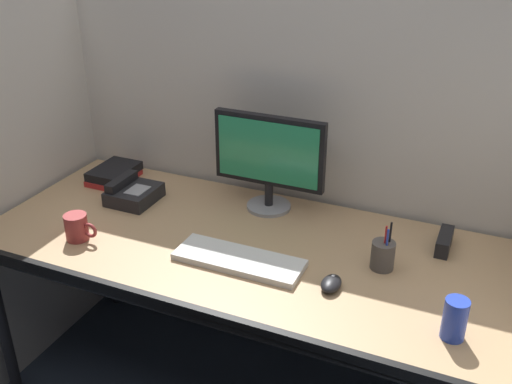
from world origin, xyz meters
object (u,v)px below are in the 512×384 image
object	(u,v)px
desk	(249,258)
computer_mouse	(331,284)
soda_can	(455,319)
red_stapler	(444,241)
pen_cup	(383,255)
desk_phone	(133,193)
book_stack	(114,174)
monitor_center	(269,157)
coffee_mug	(77,227)
keyboard_main	(239,260)

from	to	relation	value
desk	computer_mouse	size ratio (longest dim) A/B	19.79
soda_can	red_stapler	xyz separation A→B (m)	(-0.09, 0.46, -0.03)
pen_cup	desk_phone	bearing A→B (deg)	175.58
book_stack	pen_cup	bearing A→B (deg)	-9.79
monitor_center	coffee_mug	size ratio (longest dim) A/B	3.41
soda_can	desk_phone	bearing A→B (deg)	165.07
desk	book_stack	bearing A→B (deg)	160.89
keyboard_main	computer_mouse	world-z (taller)	computer_mouse
desk	monitor_center	size ratio (longest dim) A/B	4.42
desk_phone	pen_cup	bearing A→B (deg)	-4.42
coffee_mug	red_stapler	bearing A→B (deg)	20.83
desk	coffee_mug	xyz separation A→B (m)	(-0.57, -0.20, 0.10)
book_stack	computer_mouse	bearing A→B (deg)	-19.44
computer_mouse	red_stapler	size ratio (longest dim) A/B	0.64
coffee_mug	pen_cup	bearing A→B (deg)	13.70
computer_mouse	red_stapler	distance (m)	0.47
desk_phone	coffee_mug	bearing A→B (deg)	-91.29
pen_cup	soda_can	bearing A→B (deg)	-45.67
pen_cup	book_stack	distance (m)	1.21
soda_can	red_stapler	bearing A→B (deg)	100.50
computer_mouse	desk_phone	size ratio (longest dim) A/B	0.51
keyboard_main	book_stack	bearing A→B (deg)	154.26
desk	soda_can	distance (m)	0.74
red_stapler	keyboard_main	bearing A→B (deg)	-149.12
desk	monitor_center	xyz separation A→B (m)	(-0.05, 0.29, 0.27)
computer_mouse	soda_can	distance (m)	0.38
computer_mouse	coffee_mug	distance (m)	0.90
computer_mouse	coffee_mug	xyz separation A→B (m)	(-0.90, -0.07, 0.03)
keyboard_main	book_stack	size ratio (longest dim) A/B	2.02
monitor_center	keyboard_main	bearing A→B (deg)	-81.54
monitor_center	soda_can	world-z (taller)	monitor_center
coffee_mug	soda_can	bearing A→B (deg)	-0.48
monitor_center	desk_phone	distance (m)	0.57
coffee_mug	monitor_center	bearing A→B (deg)	42.80
pen_cup	desk	bearing A→B (deg)	-173.49
monitor_center	pen_cup	size ratio (longest dim) A/B	2.59
desk_phone	coffee_mug	distance (m)	0.33
monitor_center	computer_mouse	size ratio (longest dim) A/B	4.48
keyboard_main	pen_cup	world-z (taller)	pen_cup
pen_cup	monitor_center	bearing A→B (deg)	154.58
red_stapler	book_stack	world-z (taller)	book_stack
keyboard_main	coffee_mug	distance (m)	0.59
desk_phone	coffee_mug	world-z (taller)	coffee_mug
desk	book_stack	size ratio (longest dim) A/B	8.92
red_stapler	coffee_mug	distance (m)	1.27
book_stack	coffee_mug	world-z (taller)	coffee_mug
keyboard_main	pen_cup	bearing A→B (deg)	19.92
soda_can	desk_phone	xyz separation A→B (m)	(-1.26, 0.34, -0.03)
keyboard_main	desk_phone	xyz separation A→B (m)	(-0.57, 0.24, 0.02)
red_stapler	pen_cup	xyz separation A→B (m)	(-0.17, -0.20, 0.02)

